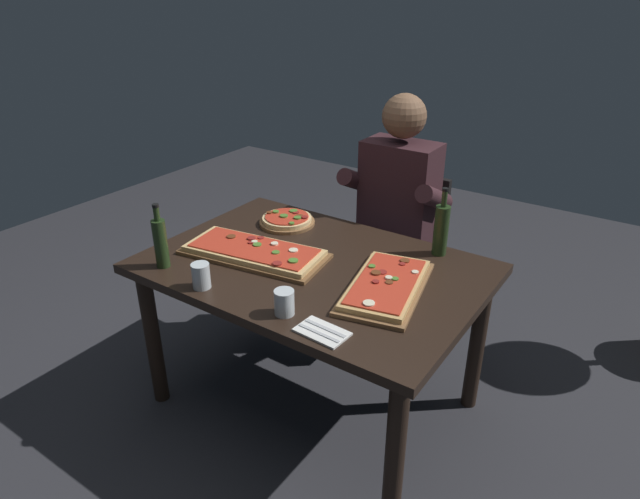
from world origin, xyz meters
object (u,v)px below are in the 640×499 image
object	(u,v)px
dining_table	(313,284)
tumbler_near_camera	(201,277)
diner_chair	(401,245)
wine_bottle_dark	(441,229)
seated_diner	(394,209)
pizza_rectangular_left	(386,285)
oil_bottle_amber	(160,242)
pizza_round_far	(287,220)
pizza_rectangular_front	(254,252)
tumbler_far_side	(284,304)

from	to	relation	value
dining_table	tumbler_near_camera	xyz separation A→B (m)	(-0.25, -0.40, 0.14)
diner_chair	tumbler_near_camera	bearing A→B (deg)	-101.06
wine_bottle_dark	tumbler_near_camera	size ratio (longest dim) A/B	2.98
wine_bottle_dark	seated_diner	world-z (taller)	seated_diner
pizza_rectangular_left	oil_bottle_amber	xyz separation A→B (m)	(-0.86, -0.35, 0.09)
pizza_round_far	dining_table	bearing A→B (deg)	-38.29
tumbler_near_camera	wine_bottle_dark	bearing A→B (deg)	51.00
seated_diner	pizza_rectangular_front	bearing A→B (deg)	-107.37
pizza_rectangular_left	pizza_round_far	size ratio (longest dim) A/B	2.06
oil_bottle_amber	seated_diner	size ratio (longest dim) A/B	0.21
dining_table	pizza_round_far	world-z (taller)	pizza_round_far
pizza_rectangular_left	diner_chair	distance (m)	0.98
wine_bottle_dark	oil_bottle_amber	distance (m)	1.18
pizza_round_far	wine_bottle_dark	bearing A→B (deg)	8.93
dining_table	pizza_round_far	distance (m)	0.46
oil_bottle_amber	seated_diner	distance (m)	1.22
pizza_rectangular_left	pizza_round_far	bearing A→B (deg)	157.51
wine_bottle_dark	seated_diner	size ratio (longest dim) A/B	0.23
pizza_rectangular_front	tumbler_far_side	size ratio (longest dim) A/B	7.04
dining_table	pizza_rectangular_front	size ratio (longest dim) A/B	2.10
dining_table	diner_chair	distance (m)	0.87
oil_bottle_amber	seated_diner	world-z (taller)	seated_diner
dining_table	pizza_rectangular_front	distance (m)	0.29
pizza_rectangular_front	pizza_rectangular_left	xyz separation A→B (m)	(0.61, 0.06, -0.00)
pizza_rectangular_left	tumbler_far_side	world-z (taller)	tumbler_far_side
pizza_rectangular_front	pizza_rectangular_left	distance (m)	0.62
pizza_rectangular_left	oil_bottle_amber	world-z (taller)	oil_bottle_amber
pizza_round_far	wine_bottle_dark	world-z (taller)	wine_bottle_dark
diner_chair	tumbler_far_side	bearing A→B (deg)	-83.64
wine_bottle_dark	dining_table	bearing A→B (deg)	-135.09
dining_table	tumbler_far_side	bearing A→B (deg)	-70.28
pizza_round_far	diner_chair	world-z (taller)	diner_chair
dining_table	pizza_rectangular_left	distance (m)	0.37
pizza_round_far	wine_bottle_dark	size ratio (longest dim) A/B	0.89
pizza_rectangular_left	tumbler_near_camera	xyz separation A→B (m)	(-0.60, -0.39, 0.02)
pizza_rectangular_left	diner_chair	size ratio (longest dim) A/B	0.64
pizza_rectangular_left	oil_bottle_amber	distance (m)	0.94
pizza_rectangular_front	seated_diner	xyz separation A→B (m)	(0.25, 0.81, -0.02)
tumbler_near_camera	pizza_round_far	bearing A→B (deg)	98.48
diner_chair	wine_bottle_dark	bearing A→B (deg)	-49.04
pizza_rectangular_left	diner_chair	world-z (taller)	diner_chair
tumbler_near_camera	diner_chair	bearing A→B (deg)	78.94
pizza_rectangular_left	tumbler_near_camera	bearing A→B (deg)	-147.28
tumbler_near_camera	seated_diner	size ratio (longest dim) A/B	0.08
wine_bottle_dark	tumbler_far_side	bearing A→B (deg)	-109.00
pizza_round_far	oil_bottle_amber	size ratio (longest dim) A/B	0.97
pizza_rectangular_left	seated_diner	size ratio (longest dim) A/B	0.42
dining_table	pizza_rectangular_left	world-z (taller)	pizza_rectangular_left
pizza_round_far	seated_diner	size ratio (longest dim) A/B	0.20
dining_table	tumbler_near_camera	world-z (taller)	tumbler_near_camera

